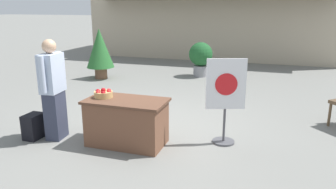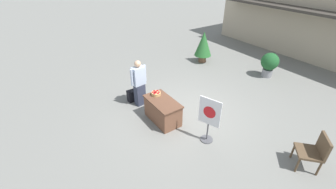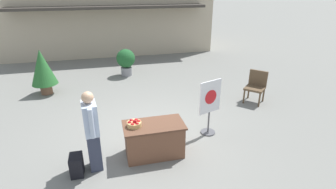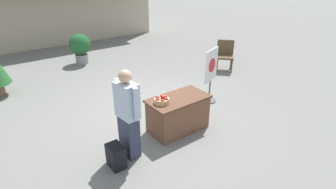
{
  "view_description": "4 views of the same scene",
  "coord_description": "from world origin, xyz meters",
  "views": [
    {
      "loc": [
        2.08,
        -5.36,
        2.18
      ],
      "look_at": [
        0.5,
        -0.57,
        0.79
      ],
      "focal_mm": 35.0,
      "sensor_mm": 36.0,
      "label": 1
    },
    {
      "loc": [
        4.75,
        -3.99,
        4.49
      ],
      "look_at": [
        0.05,
        -0.79,
        1.0
      ],
      "focal_mm": 24.0,
      "sensor_mm": 36.0,
      "label": 2
    },
    {
      "loc": [
        -0.96,
        -5.6,
        3.47
      ],
      "look_at": [
        0.43,
        -0.05,
        1.01
      ],
      "focal_mm": 28.0,
      "sensor_mm": 36.0,
      "label": 3
    },
    {
      "loc": [
        -3.12,
        -4.58,
        3.1
      ],
      "look_at": [
        0.06,
        -0.35,
        0.57
      ],
      "focal_mm": 28.0,
      "sensor_mm": 36.0,
      "label": 4
    }
  ],
  "objects": [
    {
      "name": "ground_plane",
      "position": [
        0.0,
        0.0,
        0.0
      ],
      "size": [
        120.0,
        120.0,
        0.0
      ],
      "primitive_type": "plane",
      "color": "slate"
    },
    {
      "name": "storefront_building",
      "position": [
        -0.49,
        9.68,
        1.97
      ],
      "size": [
        10.43,
        5.2,
        3.93
      ],
      "color": "#B7A88E",
      "rests_on": "ground_plane"
    },
    {
      "name": "display_table",
      "position": [
        -0.09,
        -0.9,
        0.37
      ],
      "size": [
        1.28,
        0.69,
        0.74
      ],
      "color": "brown",
      "rests_on": "ground_plane"
    },
    {
      "name": "apple_basket",
      "position": [
        -0.49,
        -0.88,
        0.81
      ],
      "size": [
        0.3,
        0.3,
        0.16
      ],
      "color": "tan",
      "rests_on": "display_table"
    },
    {
      "name": "person_visitor",
      "position": [
        -1.32,
        -1.04,
        0.85
      ],
      "size": [
        0.31,
        0.61,
        1.66
      ],
      "rotation": [
        0.0,
        0.0,
        0.12
      ],
      "color": "#33384C",
      "rests_on": "ground_plane"
    },
    {
      "name": "backpack",
      "position": [
        -1.68,
        -1.17,
        0.21
      ],
      "size": [
        0.24,
        0.34,
        0.42
      ],
      "color": "black",
      "rests_on": "ground_plane"
    },
    {
      "name": "poster_board",
      "position": [
        1.39,
        -0.36,
        0.77
      ],
      "size": [
        0.6,
        0.36,
        1.39
      ],
      "rotation": [
        0.0,
        0.0,
        -1.23
      ],
      "color": "#4C4C51",
      "rests_on": "ground_plane"
    },
    {
      "name": "potted_plant_near_left",
      "position": [
        -2.95,
        3.33,
        0.89
      ],
      "size": [
        0.83,
        0.83,
        1.51
      ],
      "color": "brown",
      "rests_on": "ground_plane"
    },
    {
      "name": "potted_plant_far_right",
      "position": [
        -0.13,
        4.59,
        0.63
      ],
      "size": [
        0.74,
        0.74,
        1.07
      ],
      "color": "gray",
      "rests_on": "ground_plane"
    }
  ]
}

